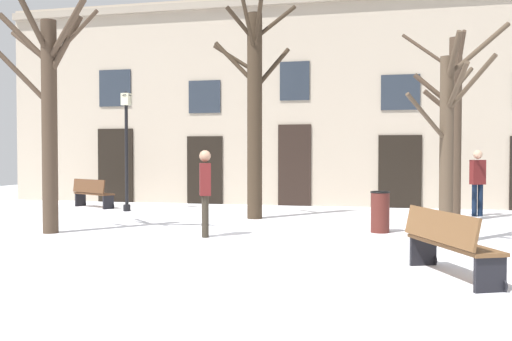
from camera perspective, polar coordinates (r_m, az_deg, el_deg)
name	(u,v)px	position (r m, az deg, el deg)	size (l,w,h in m)	color
ground_plane	(237,243)	(11.17, -1.92, -7.30)	(34.37, 34.37, 0.00)	white
building_facade	(301,99)	(19.29, 4.56, 7.12)	(21.48, 0.60, 7.05)	tan
tree_right_of_center	(449,135)	(11.49, 18.76, 3.39)	(2.06, 2.03, 4.34)	#4C3D2D
tree_left_of_center	(453,124)	(15.30, 19.10, 4.38)	(1.49, 1.67, 4.91)	#423326
tree_foreground	(48,108)	(13.29, -20.05, 5.91)	(2.64, 1.69, 5.37)	#423326
tree_center	(254,107)	(15.28, -0.15, 6.37)	(2.25, 2.07, 5.86)	#382B1E
streetlamp	(126,138)	(17.63, -12.82, 3.23)	(0.30, 0.30, 3.62)	black
litter_bin	(380,212)	(12.92, 12.29, -4.05)	(0.44, 0.44, 0.91)	#4C1E19
bench_facing_shops	(92,193)	(19.09, -16.04, -2.17)	(1.69, 1.16, 0.92)	#51331E
bench_back_to_back_left	(449,243)	(8.53, 18.71, -6.86)	(1.25, 1.94, 0.96)	brown
person_near_bench	(478,179)	(16.98, 21.26, -0.79)	(0.44, 0.35, 1.84)	black
person_crossing_plaza	(205,188)	(11.97, -5.11, -1.78)	(0.34, 0.43, 1.82)	#2D271E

